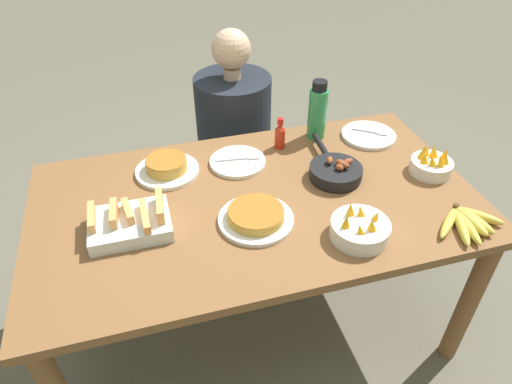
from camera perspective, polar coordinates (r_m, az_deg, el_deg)
name	(u,v)px	position (r m, az deg, el deg)	size (l,w,h in m)	color
ground_plane	(256,318)	(2.18, 0.00, -15.53)	(14.00, 14.00, 0.00)	#666051
dining_table	(256,217)	(1.72, 0.00, -3.19)	(1.61, 0.90, 0.71)	brown
banana_bunch	(467,221)	(1.70, 24.83, -3.36)	(0.27, 0.20, 0.04)	gold
melon_tray	(130,222)	(1.57, -15.44, -3.67)	(0.27, 0.20, 0.10)	silver
skillet	(335,171)	(1.78, 9.87, 2.62)	(0.20, 0.36, 0.08)	black
frittata_plate_center	(167,167)	(1.81, -11.09, 3.06)	(0.25, 0.25, 0.06)	silver
frittata_plate_side	(256,217)	(1.55, -0.01, -3.10)	(0.26, 0.26, 0.05)	silver
empty_plate_near_front	(238,162)	(1.84, -2.31, 3.80)	(0.23, 0.23, 0.02)	silver
empty_plate_far_left	(369,135)	(2.07, 13.89, 6.90)	(0.24, 0.24, 0.02)	silver
fruit_bowl_mango	(432,164)	(1.90, 21.11, 3.29)	(0.16, 0.16, 0.11)	silver
fruit_bowl_citrus	(360,229)	(1.53, 12.83, -4.49)	(0.19, 0.19, 0.11)	silver
water_bottle	(318,111)	(1.98, 7.70, 9.97)	(0.08, 0.08, 0.26)	#2D9351
hot_sauce_bottle	(280,135)	(1.92, 3.01, 7.13)	(0.04, 0.04, 0.14)	#B72814
person_figure	(235,153)	(2.41, -2.67, 4.84)	(0.41, 0.41, 1.09)	black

